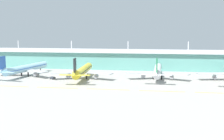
{
  "coord_description": "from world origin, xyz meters",
  "views": [
    {
      "loc": [
        27.75,
        -178.83,
        38.1
      ],
      "look_at": [
        -6.68,
        39.22,
        7.0
      ],
      "focal_mm": 46.16,
      "sensor_mm": 36.0,
      "label": 1
    }
  ],
  "objects_px": {
    "airliner_far_middle": "(158,71)",
    "pushback_tug": "(53,78)",
    "airliner_nearest": "(26,68)",
    "airliner_near_middle": "(83,71)"
  },
  "relations": [
    {
      "from": "pushback_tug",
      "to": "airliner_near_middle",
      "type": "bearing_deg",
      "value": 12.93
    },
    {
      "from": "airliner_nearest",
      "to": "airliner_far_middle",
      "type": "relative_size",
      "value": 1.08
    },
    {
      "from": "airliner_far_middle",
      "to": "pushback_tug",
      "type": "xyz_separation_m",
      "value": [
        -80.14,
        -13.0,
        -5.34
      ]
    },
    {
      "from": "airliner_nearest",
      "to": "airliner_far_middle",
      "type": "distance_m",
      "value": 107.33
    },
    {
      "from": "airliner_near_middle",
      "to": "pushback_tug",
      "type": "height_order",
      "value": "airliner_near_middle"
    },
    {
      "from": "airliner_nearest",
      "to": "pushback_tug",
      "type": "height_order",
      "value": "airliner_nearest"
    },
    {
      "from": "airliner_far_middle",
      "to": "pushback_tug",
      "type": "bearing_deg",
      "value": -170.78
    },
    {
      "from": "airliner_nearest",
      "to": "pushback_tug",
      "type": "relative_size",
      "value": 12.97
    },
    {
      "from": "pushback_tug",
      "to": "airliner_nearest",
      "type": "bearing_deg",
      "value": 157.92
    },
    {
      "from": "airliner_nearest",
      "to": "airliner_near_middle",
      "type": "bearing_deg",
      "value": -6.66
    }
  ]
}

